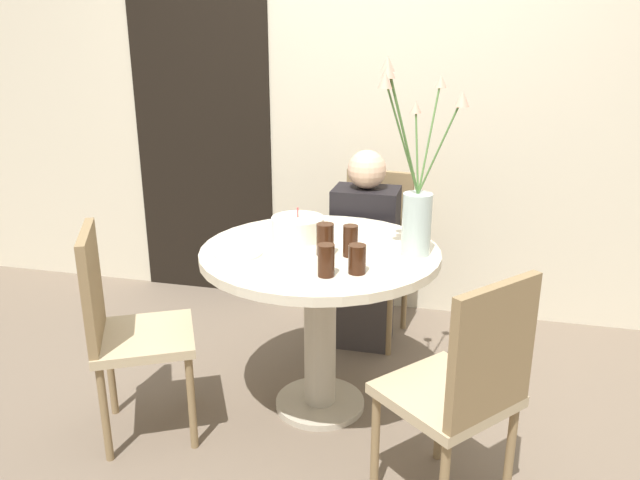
% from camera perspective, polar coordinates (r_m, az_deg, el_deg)
% --- Properties ---
extents(ground_plane, '(16.00, 16.00, 0.00)m').
position_cam_1_polar(ground_plane, '(3.01, 0.00, -14.87)').
color(ground_plane, '#6B5B4C').
extents(wall_back, '(8.00, 0.05, 2.60)m').
position_cam_1_polar(wall_back, '(3.73, 4.64, 12.95)').
color(wall_back, beige).
rests_on(wall_back, ground_plane).
extents(doorway_panel, '(0.90, 0.01, 2.05)m').
position_cam_1_polar(doorway_panel, '(4.05, -10.70, 9.20)').
color(doorway_panel, black).
rests_on(doorway_panel, ground_plane).
extents(dining_table, '(1.03, 1.03, 0.78)m').
position_cam_1_polar(dining_table, '(2.73, 0.00, -4.15)').
color(dining_table, beige).
rests_on(dining_table, ground_plane).
extents(chair_near_front, '(0.45, 0.45, 0.93)m').
position_cam_1_polar(chair_near_front, '(3.50, 4.89, -0.42)').
color(chair_near_front, tan).
rests_on(chair_near_front, ground_plane).
extents(chair_left_flank, '(0.54, 0.54, 0.93)m').
position_cam_1_polar(chair_left_flank, '(2.70, -17.59, -7.16)').
color(chair_left_flank, tan).
rests_on(chair_left_flank, ground_plane).
extents(chair_right_flank, '(0.56, 0.56, 0.93)m').
position_cam_1_polar(chair_right_flank, '(2.21, 13.05, -12.73)').
color(chair_right_flank, tan).
rests_on(chair_right_flank, ground_plane).
extents(birthday_cake, '(0.24, 0.24, 0.14)m').
position_cam_1_polar(birthday_cake, '(2.78, -2.04, 1.10)').
color(birthday_cake, white).
rests_on(birthday_cake, dining_table).
extents(flower_vase, '(0.34, 0.35, 0.80)m').
position_cam_1_polar(flower_vase, '(2.56, 8.76, 4.09)').
color(flower_vase, '#B2C6C1').
rests_on(flower_vase, dining_table).
extents(side_plate, '(0.20, 0.20, 0.01)m').
position_cam_1_polar(side_plate, '(2.62, -7.51, -1.20)').
color(side_plate, silver).
rests_on(side_plate, dining_table).
extents(drink_glass_0, '(0.07, 0.07, 0.13)m').
position_cam_1_polar(drink_glass_0, '(2.58, 0.47, 0.05)').
color(drink_glass_0, '#33190C').
rests_on(drink_glass_0, dining_table).
extents(drink_glass_1, '(0.06, 0.06, 0.13)m').
position_cam_1_polar(drink_glass_1, '(2.35, 0.56, -1.87)').
color(drink_glass_1, '#33190C').
rests_on(drink_glass_1, dining_table).
extents(drink_glass_2, '(0.07, 0.07, 0.11)m').
position_cam_1_polar(drink_glass_2, '(2.39, 3.42, -1.76)').
color(drink_glass_2, '#33190C').
rests_on(drink_glass_2, dining_table).
extents(drink_glass_3, '(0.06, 0.06, 0.13)m').
position_cam_1_polar(drink_glass_3, '(2.57, 2.80, -0.08)').
color(drink_glass_3, '#33190C').
rests_on(drink_glass_3, dining_table).
extents(person_boy, '(0.34, 0.24, 1.09)m').
position_cam_1_polar(person_boy, '(3.36, 4.12, -1.52)').
color(person_boy, '#383333').
rests_on(person_boy, ground_plane).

